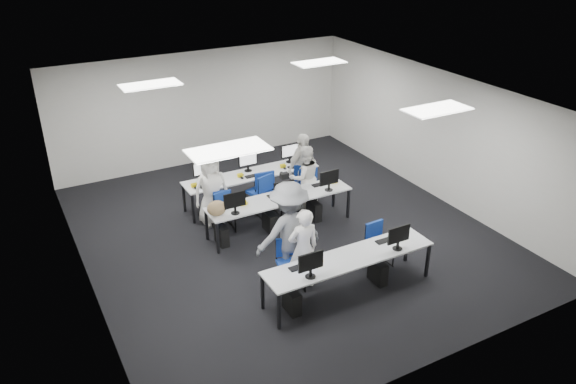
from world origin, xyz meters
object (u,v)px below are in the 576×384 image
chair_6 (260,199)px  student_1 (305,177)px  chair_5 (220,213)px  photographer (289,232)px  chair_4 (305,194)px  student_2 (211,189)px  chair_2 (225,218)px  student_0 (303,249)px  student_3 (302,168)px  chair_7 (305,190)px  desk_front (350,260)px  chair_3 (268,203)px  chair_0 (291,273)px  chair_1 (378,252)px  desk_mid (280,200)px

chair_6 → student_1: 1.13m
chair_5 → photographer: size_ratio=0.44×
chair_4 → student_2: 2.25m
chair_2 → student_1: size_ratio=0.55×
student_0 → chair_2: bearing=-75.2°
student_3 → chair_7: bearing=-96.1°
desk_front → chair_5: (-1.07, 3.38, -0.41)m
student_3 → student_2: bearing=159.3°
chair_3 → chair_4: (0.95, 0.01, -0.01)m
chair_2 → chair_3: size_ratio=0.85×
student_0 → chair_0: bearing=-19.4°
student_1 → student_3: student_3 is taller
chair_1 → chair_3: size_ratio=0.88×
chair_2 → chair_7: size_ratio=0.90×
chair_3 → photographer: bearing=-101.9°
chair_1 → student_0: 1.71m
chair_6 → student_1: (0.97, -0.33, 0.46)m
chair_1 → chair_6: bearing=105.9°
photographer → student_2: bearing=-78.7°
chair_1 → student_3: bearing=85.7°
student_0 → student_1: (1.56, 2.64, -0.03)m
chair_0 → chair_7: size_ratio=1.00×
chair_1 → student_2: bearing=122.5°
student_2 → desk_front: bearing=-72.9°
chair_2 → photographer: 2.37m
chair_6 → photographer: bearing=-120.8°
chair_3 → chair_4: bearing=6.2°
desk_mid → chair_1: chair_1 is taller
desk_mid → chair_6: bearing=92.1°
desk_front → chair_4: bearing=73.0°
photographer → chair_1: bearing=166.7°
chair_0 → chair_2: bearing=107.7°
chair_7 → student_2: size_ratio=0.57×
desk_mid → student_1: bearing=31.8°
chair_4 → chair_5: (-2.07, 0.12, -0.03)m
chair_3 → photographer: size_ratio=0.50×
desk_mid → chair_6: 0.99m
chair_5 → student_1: (2.01, -0.20, 0.49)m
desk_front → chair_0: size_ratio=3.48×
chair_1 → chair_7: bearing=85.1°
desk_front → chair_2: chair_2 is taller
photographer → chair_3: bearing=-106.5°
chair_4 → chair_3: bearing=-162.8°
student_2 → photographer: size_ratio=0.83×
chair_3 → chair_5: chair_3 is taller
desk_mid → photographer: 1.86m
chair_7 → photographer: 3.19m
chair_1 → chair_5: bearing=122.6°
chair_3 → student_3: size_ratio=0.59×
chair_3 → student_2: student_2 is taller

